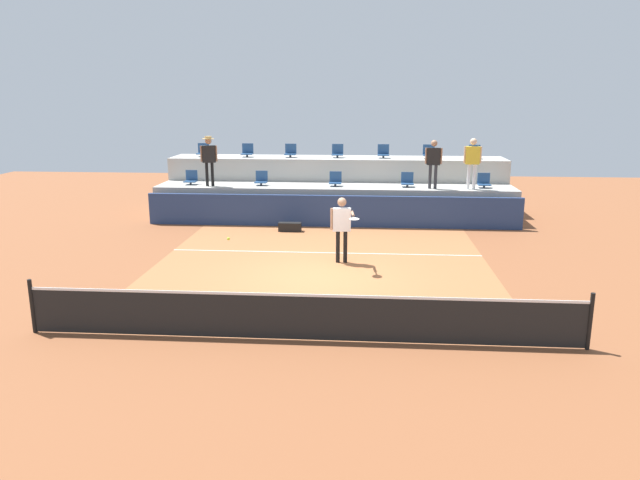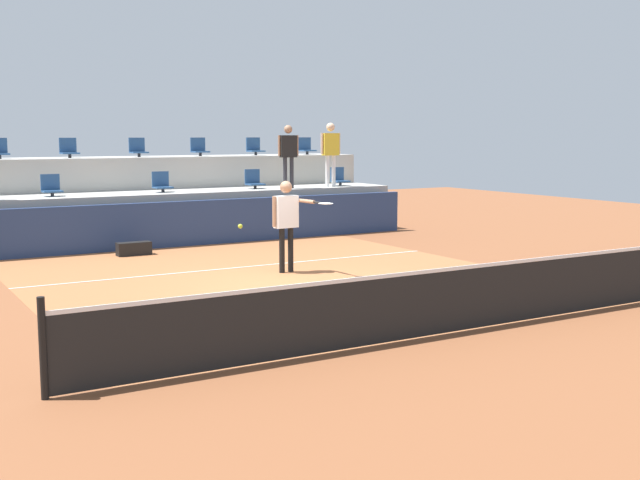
% 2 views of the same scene
% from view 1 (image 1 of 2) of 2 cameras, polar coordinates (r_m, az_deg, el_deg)
% --- Properties ---
extents(ground_plane, '(40.00, 40.00, 0.00)m').
position_cam_1_polar(ground_plane, '(15.12, -0.15, -3.58)').
color(ground_plane, brown).
extents(court_inner_paint, '(9.00, 10.00, 0.01)m').
position_cam_1_polar(court_inner_paint, '(16.07, 0.14, -2.51)').
color(court_inner_paint, '#A36038').
rests_on(court_inner_paint, ground_plane).
extents(court_service_line, '(9.00, 0.06, 0.00)m').
position_cam_1_polar(court_service_line, '(17.41, 0.48, -1.22)').
color(court_service_line, silver).
rests_on(court_service_line, ground_plane).
extents(tennis_net, '(10.48, 0.08, 1.07)m').
position_cam_1_polar(tennis_net, '(11.19, -1.78, -7.19)').
color(tennis_net, black).
rests_on(tennis_net, ground_plane).
extents(sponsor_backboard, '(13.00, 0.16, 1.10)m').
position_cam_1_polar(sponsor_backboard, '(20.80, 1.16, 2.77)').
color(sponsor_backboard, navy).
rests_on(sponsor_backboard, ground_plane).
extents(seating_tier_lower, '(13.00, 1.80, 1.25)m').
position_cam_1_polar(seating_tier_lower, '(22.06, 1.36, 3.60)').
color(seating_tier_lower, '#ADAAA3').
rests_on(seating_tier_lower, ground_plane).
extents(seating_tier_upper, '(13.00, 1.80, 2.10)m').
position_cam_1_polar(seating_tier_upper, '(23.77, 1.60, 5.36)').
color(seating_tier_upper, '#ADAAA3').
rests_on(seating_tier_upper, ground_plane).
extents(stadium_chair_lower_far_left, '(0.44, 0.40, 0.52)m').
position_cam_1_polar(stadium_chair_lower_far_left, '(22.77, -12.19, 5.75)').
color(stadium_chair_lower_far_left, '#2D2D33').
rests_on(stadium_chair_lower_far_left, seating_tier_lower).
extents(stadium_chair_lower_left, '(0.44, 0.40, 0.52)m').
position_cam_1_polar(stadium_chair_lower_left, '(22.17, -5.61, 5.78)').
color(stadium_chair_lower_left, '#2D2D33').
rests_on(stadium_chair_lower_left, seating_tier_lower).
extents(stadium_chair_lower_center, '(0.44, 0.40, 0.52)m').
position_cam_1_polar(stadium_chair_lower_center, '(21.86, 1.48, 5.73)').
color(stadium_chair_lower_center, '#2D2D33').
rests_on(stadium_chair_lower_center, seating_tier_lower).
extents(stadium_chair_lower_right, '(0.44, 0.40, 0.52)m').
position_cam_1_polar(stadium_chair_lower_right, '(21.89, 8.32, 5.60)').
color(stadium_chair_lower_right, '#2D2D33').
rests_on(stadium_chair_lower_right, seating_tier_lower).
extents(stadium_chair_lower_far_right, '(0.44, 0.40, 0.52)m').
position_cam_1_polar(stadium_chair_lower_far_right, '(22.24, 15.35, 5.39)').
color(stadium_chair_lower_far_right, '#2D2D33').
rests_on(stadium_chair_lower_far_right, seating_tier_lower).
extents(stadium_chair_upper_far_left, '(0.44, 0.40, 0.52)m').
position_cam_1_polar(stadium_chair_upper_far_left, '(24.39, -11.08, 8.32)').
color(stadium_chair_upper_far_left, '#2D2D33').
rests_on(stadium_chair_upper_far_left, seating_tier_upper).
extents(stadium_chair_upper_left, '(0.44, 0.40, 0.52)m').
position_cam_1_polar(stadium_chair_upper_left, '(23.98, -6.93, 8.39)').
color(stadium_chair_upper_left, '#2D2D33').
rests_on(stadium_chair_upper_left, seating_tier_upper).
extents(stadium_chair_upper_mid_left, '(0.44, 0.40, 0.52)m').
position_cam_1_polar(stadium_chair_upper_mid_left, '(23.71, -2.82, 8.41)').
color(stadium_chair_upper_mid_left, '#2D2D33').
rests_on(stadium_chair_upper_mid_left, seating_tier_upper).
extents(stadium_chair_upper_center, '(0.44, 0.40, 0.52)m').
position_cam_1_polar(stadium_chair_upper_center, '(23.55, 1.68, 8.38)').
color(stadium_chair_upper_center, '#2D2D33').
rests_on(stadium_chair_upper_center, seating_tier_upper).
extents(stadium_chair_upper_mid_right, '(0.44, 0.40, 0.52)m').
position_cam_1_polar(stadium_chair_upper_mid_right, '(23.53, 6.06, 8.31)').
color(stadium_chair_upper_mid_right, '#2D2D33').
rests_on(stadium_chair_upper_mid_right, seating_tier_upper).
extents(stadium_chair_upper_right, '(0.44, 0.40, 0.52)m').
position_cam_1_polar(stadium_chair_upper_right, '(23.65, 10.32, 8.19)').
color(stadium_chair_upper_right, '#2D2D33').
rests_on(stadium_chair_upper_right, seating_tier_upper).
extents(stadium_chair_upper_far_right, '(0.44, 0.40, 0.52)m').
position_cam_1_polar(stadium_chair_upper_far_right, '(23.89, 14.52, 8.03)').
color(stadium_chair_upper_far_right, '#2D2D33').
rests_on(stadium_chair_upper_far_right, seating_tier_upper).
extents(tennis_player, '(0.81, 1.22, 1.80)m').
position_cam_1_polar(tennis_player, '(16.15, 2.12, 1.64)').
color(tennis_player, black).
rests_on(tennis_player, ground_plane).
extents(spectator_with_hat, '(0.60, 0.51, 1.79)m').
position_cam_1_polar(spectator_with_hat, '(22.08, -10.54, 7.93)').
color(spectator_with_hat, black).
rests_on(spectator_with_hat, seating_tier_lower).
extents(spectator_leaning_on_rail, '(0.60, 0.25, 1.71)m').
position_cam_1_polar(spectator_leaning_on_rail, '(21.48, 10.77, 7.55)').
color(spectator_leaning_on_rail, '#2D2D33').
rests_on(spectator_leaning_on_rail, seating_tier_lower).
extents(spectator_in_white, '(0.62, 0.25, 1.78)m').
position_cam_1_polar(spectator_in_white, '(21.67, 14.33, 7.56)').
color(spectator_in_white, white).
rests_on(spectator_in_white, seating_tier_lower).
extents(tennis_ball, '(0.07, 0.07, 0.07)m').
position_cam_1_polar(tennis_ball, '(13.48, -8.72, 0.11)').
color(tennis_ball, '#CCE033').
extents(equipment_bag, '(0.76, 0.28, 0.30)m').
position_cam_1_polar(equipment_bag, '(20.17, -2.89, 1.25)').
color(equipment_bag, black).
rests_on(equipment_bag, ground_plane).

